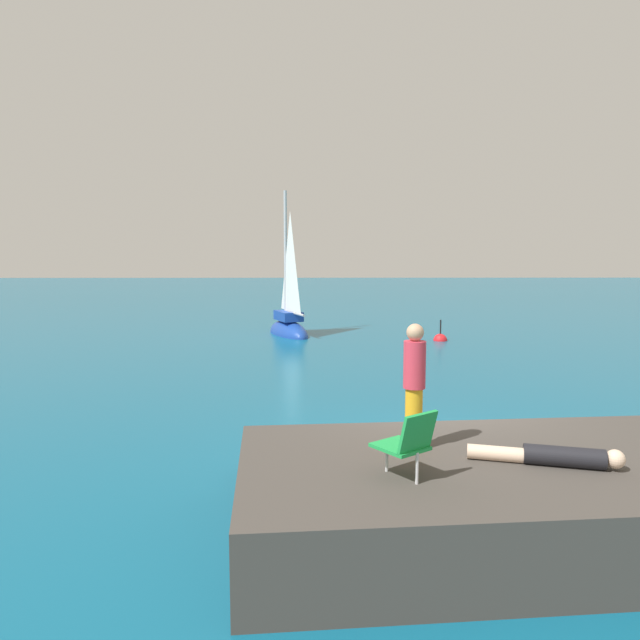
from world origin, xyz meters
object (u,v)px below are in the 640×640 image
(sailboat_near, at_px, (289,326))
(person_standing, at_px, (414,383))
(person_sunbather, at_px, (552,456))
(marker_buoy, at_px, (440,340))
(beach_chair, at_px, (408,441))

(sailboat_near, bearing_deg, person_standing, 165.86)
(person_sunbather, height_order, person_standing, person_standing)
(person_sunbather, bearing_deg, marker_buoy, -82.43)
(beach_chair, bearing_deg, person_standing, -50.01)
(sailboat_near, xyz_separation_m, person_standing, (2.31, -17.92, 1.46))
(person_sunbather, relative_size, marker_buoy, 1.52)
(person_standing, distance_m, beach_chair, 1.13)
(sailboat_near, relative_size, person_sunbather, 3.95)
(sailboat_near, bearing_deg, beach_chair, 164.74)
(beach_chair, relative_size, marker_buoy, 0.71)
(sailboat_near, xyz_separation_m, beach_chair, (2.06, -18.94, 1.03))
(marker_buoy, bearing_deg, person_sunbather, -98.10)
(marker_buoy, bearing_deg, person_standing, -103.70)
(person_sunbather, height_order, beach_chair, beach_chair)
(person_standing, distance_m, marker_buoy, 16.56)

